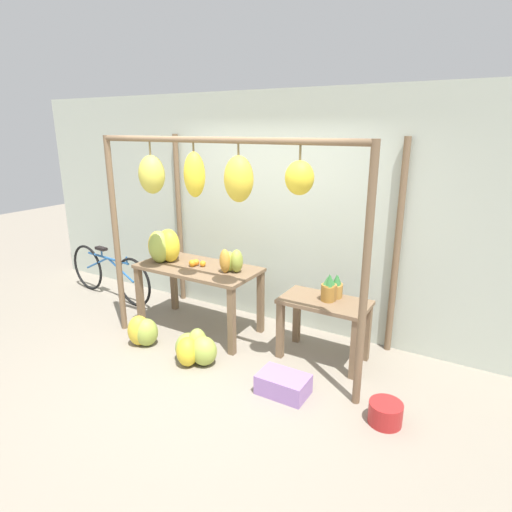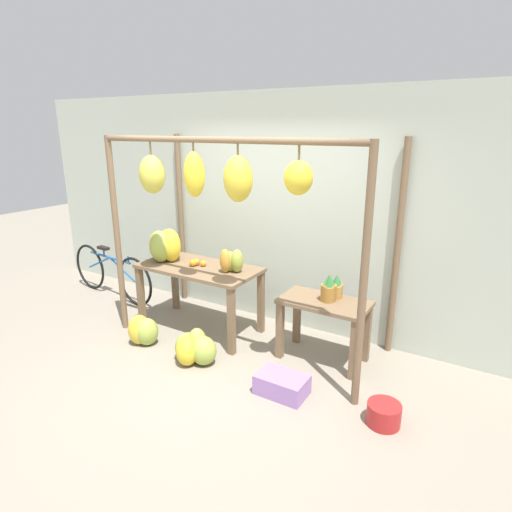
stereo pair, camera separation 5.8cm
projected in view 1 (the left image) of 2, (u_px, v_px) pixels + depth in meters
ground_plane at (201, 376)px, 4.27m from camera, size 20.00×20.00×0.00m
shop_wall_back at (277, 212)px, 5.18m from camera, size 8.00×0.08×2.80m
stall_awning at (223, 196)px, 4.25m from camera, size 3.01×1.29×2.30m
display_table_main at (199, 277)px, 5.08m from camera, size 1.45×0.72×0.81m
display_table_side at (324, 314)px, 4.46m from camera, size 0.91×0.51×0.67m
banana_pile_on_table at (164, 246)px, 5.20m from camera, size 0.46×0.48×0.39m
orange_pile at (195, 263)px, 5.04m from camera, size 0.20×0.14×0.08m
pineapple_cluster at (331, 289)px, 4.41m from camera, size 0.18×0.28×0.30m
banana_pile_ground_left at (143, 331)px, 4.84m from camera, size 0.42×0.37×0.35m
banana_pile_ground_right at (194, 349)px, 4.48m from camera, size 0.50×0.44×0.37m
fruit_crate_white at (283, 384)px, 3.97m from camera, size 0.47×0.30×0.19m
blue_bucket at (385, 413)px, 3.57m from camera, size 0.28×0.28×0.19m
parked_bicycle at (109, 273)px, 6.16m from camera, size 1.77×0.22×0.74m
papaya_pile at (231, 261)px, 4.81m from camera, size 0.27×0.25×0.28m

